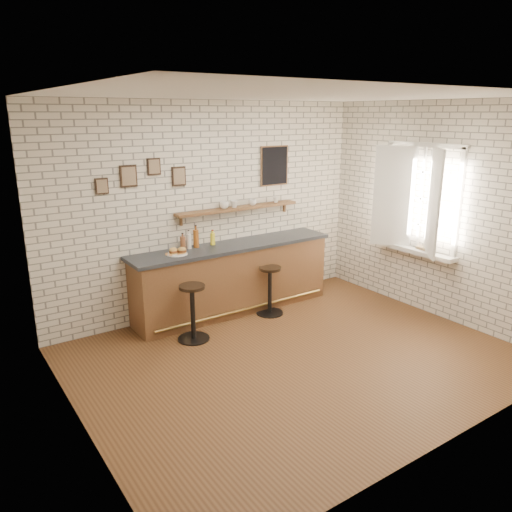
% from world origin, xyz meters
% --- Properties ---
extents(ground, '(5.00, 5.00, 0.00)m').
position_xyz_m(ground, '(0.00, 0.00, 0.00)').
color(ground, brown).
rests_on(ground, ground).
extents(bar_counter, '(3.10, 0.65, 1.01)m').
position_xyz_m(bar_counter, '(0.17, 1.70, 0.51)').
color(bar_counter, brown).
rests_on(bar_counter, ground).
extents(sandwich_plate, '(0.28, 0.28, 0.01)m').
position_xyz_m(sandwich_plate, '(-0.72, 1.67, 1.02)').
color(sandwich_plate, white).
rests_on(sandwich_plate, bar_counter).
extents(ciabatta_sandwich, '(0.25, 0.18, 0.08)m').
position_xyz_m(ciabatta_sandwich, '(-0.71, 1.67, 1.06)').
color(ciabatta_sandwich, '#DEAE5B').
rests_on(ciabatta_sandwich, sandwich_plate).
extents(potato_chips, '(0.24, 0.18, 0.00)m').
position_xyz_m(potato_chips, '(-0.74, 1.67, 1.02)').
color(potato_chips, '#D3924A').
rests_on(potato_chips, sandwich_plate).
extents(bitters_bottle_brown, '(0.07, 0.07, 0.23)m').
position_xyz_m(bitters_bottle_brown, '(-0.54, 1.85, 1.11)').
color(bitters_bottle_brown, brown).
rests_on(bitters_bottle_brown, bar_counter).
extents(bitters_bottle_white, '(0.07, 0.07, 0.26)m').
position_xyz_m(bitters_bottle_white, '(-0.45, 1.85, 1.12)').
color(bitters_bottle_white, silver).
rests_on(bitters_bottle_white, bar_counter).
extents(bitters_bottle_amber, '(0.08, 0.08, 0.32)m').
position_xyz_m(bitters_bottle_amber, '(-0.34, 1.85, 1.14)').
color(bitters_bottle_amber, '#8F4917').
rests_on(bitters_bottle_amber, bar_counter).
extents(condiment_bottle_yellow, '(0.07, 0.07, 0.22)m').
position_xyz_m(condiment_bottle_yellow, '(-0.07, 1.85, 1.10)').
color(condiment_bottle_yellow, yellow).
rests_on(condiment_bottle_yellow, bar_counter).
extents(bar_stool_left, '(0.41, 0.41, 0.74)m').
position_xyz_m(bar_stool_left, '(-0.78, 1.15, 0.40)').
color(bar_stool_left, black).
rests_on(bar_stool_left, ground).
extents(bar_stool_right, '(0.40, 0.40, 0.71)m').
position_xyz_m(bar_stool_right, '(0.54, 1.30, 0.38)').
color(bar_stool_right, black).
rests_on(bar_stool_right, ground).
extents(wall_shelf, '(2.00, 0.18, 0.18)m').
position_xyz_m(wall_shelf, '(0.40, 1.90, 1.48)').
color(wall_shelf, brown).
rests_on(wall_shelf, ground).
extents(shelf_cup_a, '(0.14, 0.14, 0.10)m').
position_xyz_m(shelf_cup_a, '(0.16, 1.90, 1.55)').
color(shelf_cup_a, white).
rests_on(shelf_cup_a, wall_shelf).
extents(shelf_cup_b, '(0.16, 0.16, 0.10)m').
position_xyz_m(shelf_cup_b, '(0.32, 1.90, 1.55)').
color(shelf_cup_b, white).
rests_on(shelf_cup_b, wall_shelf).
extents(shelf_cup_c, '(0.14, 0.14, 0.09)m').
position_xyz_m(shelf_cup_c, '(0.65, 1.90, 1.55)').
color(shelf_cup_c, white).
rests_on(shelf_cup_c, wall_shelf).
extents(shelf_cup_d, '(0.11, 0.11, 0.08)m').
position_xyz_m(shelf_cup_d, '(1.08, 1.90, 1.54)').
color(shelf_cup_d, white).
rests_on(shelf_cup_d, wall_shelf).
extents(back_wall_decor, '(2.96, 0.02, 0.56)m').
position_xyz_m(back_wall_decor, '(0.23, 1.98, 2.05)').
color(back_wall_decor, black).
rests_on(back_wall_decor, ground).
extents(window_sill, '(0.20, 1.35, 0.06)m').
position_xyz_m(window_sill, '(2.40, 0.30, 0.90)').
color(window_sill, white).
rests_on(window_sill, ground).
extents(casement_window, '(0.40, 1.30, 1.56)m').
position_xyz_m(casement_window, '(2.36, 0.30, 1.65)').
color(casement_window, white).
rests_on(casement_window, ground).
extents(book_lower, '(0.16, 0.21, 0.02)m').
position_xyz_m(book_lower, '(2.38, 0.16, 0.94)').
color(book_lower, tan).
rests_on(book_lower, window_sill).
extents(book_upper, '(0.21, 0.26, 0.02)m').
position_xyz_m(book_upper, '(2.38, 0.16, 0.96)').
color(book_upper, tan).
rests_on(book_upper, book_lower).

